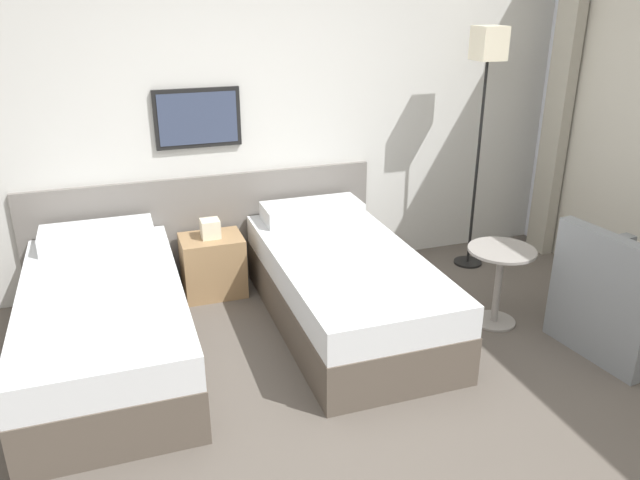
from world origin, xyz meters
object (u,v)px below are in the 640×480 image
bed_near_door (105,323)px  side_table (500,271)px  armchair (627,307)px  nightstand (213,264)px  floor_lamp (486,71)px  bed_near_window (344,286)px

bed_near_door → side_table: 2.66m
bed_near_door → side_table: (2.63, -0.37, 0.12)m
bed_near_door → armchair: armchair is taller
side_table → armchair: bearing=-41.0°
nightstand → floor_lamp: floor_lamp is taller
bed_near_door → floor_lamp: size_ratio=1.00×
floor_lamp → side_table: bearing=-111.0°
floor_lamp → side_table: floor_lamp is taller
floor_lamp → armchair: floor_lamp is taller
bed_near_door → nightstand: 1.10m
floor_lamp → armchair: bearing=-80.3°
side_table → bed_near_door: bearing=172.0°
nightstand → side_table: 2.14m
floor_lamp → armchair: 2.04m
bed_near_door → armchair: 3.38m
bed_near_window → armchair: armchair is taller
side_table → armchair: (0.63, -0.54, -0.11)m
bed_near_window → side_table: size_ratio=3.43×
armchair → floor_lamp: bearing=2.4°
bed_near_window → side_table: bearing=-19.9°
bed_near_window → side_table: bed_near_window is taller
nightstand → floor_lamp: (2.19, -0.15, 1.39)m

